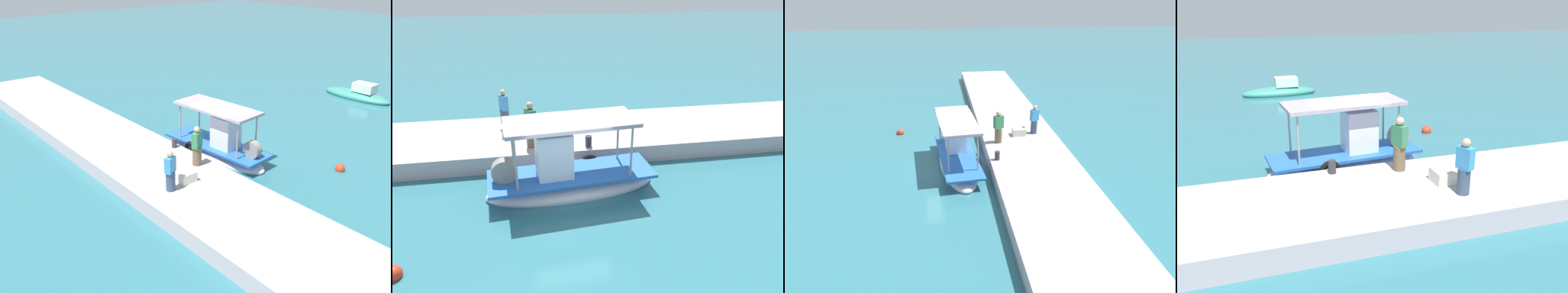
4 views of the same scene
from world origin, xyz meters
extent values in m
plane|color=#2E6A76|center=(0.00, 0.00, 0.00)|extent=(120.00, 120.00, 0.00)
cube|color=#B5A5AC|center=(0.00, -3.96, 0.34)|extent=(36.00, 4.09, 0.68)
ellipsoid|color=white|center=(-0.13, -0.42, 0.10)|extent=(5.72, 2.22, 0.89)
cube|color=blue|center=(-0.13, -0.42, 0.59)|extent=(5.50, 2.20, 0.10)
cube|color=silver|center=(0.42, -0.37, 1.33)|extent=(1.18, 1.05, 1.58)
cylinder|color=gray|center=(1.59, 0.39, 1.45)|extent=(0.07, 0.07, 1.81)
cylinder|color=gray|center=(1.70, -0.92, 1.45)|extent=(0.07, 0.07, 1.81)
cylinder|color=gray|center=(-1.97, 0.08, 1.45)|extent=(0.07, 0.07, 1.81)
cylinder|color=gray|center=(-1.86, -1.24, 1.45)|extent=(0.07, 0.07, 1.81)
cube|color=#A095A5|center=(-0.13, -0.42, 2.42)|extent=(4.21, 2.07, 0.12)
torus|color=black|center=(-0.89, -1.39, 0.39)|extent=(0.75, 0.24, 0.74)
cylinder|color=gray|center=(1.98, -0.24, 0.99)|extent=(0.83, 0.42, 0.80)
cylinder|color=brown|center=(1.07, -2.64, 1.08)|extent=(0.50, 0.50, 0.80)
cube|color=#337D52|center=(1.07, -2.64, 1.81)|extent=(0.43, 0.55, 0.66)
sphere|color=tan|center=(1.07, -2.64, 2.27)|extent=(0.26, 0.26, 0.26)
cylinder|color=#32475D|center=(2.11, -4.81, 1.05)|extent=(0.47, 0.47, 0.75)
cube|color=#388DC9|center=(2.11, -4.81, 1.73)|extent=(0.41, 0.52, 0.62)
sphere|color=tan|center=(2.11, -4.81, 2.16)|extent=(0.24, 0.24, 0.24)
cylinder|color=#2D2D33|center=(-1.01, -2.26, 0.89)|extent=(0.24, 0.24, 0.42)
cube|color=silver|center=(1.93, -3.93, 0.87)|extent=(0.57, 0.72, 0.39)
sphere|color=red|center=(4.55, 2.77, 0.09)|extent=(0.43, 0.43, 0.43)
camera|label=1|loc=(13.69, -13.30, 8.70)|focal=39.89mm
camera|label=2|loc=(1.10, 10.04, 6.50)|focal=33.88mm
camera|label=3|loc=(-16.48, 0.38, 8.34)|focal=33.80mm
camera|label=4|loc=(-3.56, -14.16, 5.74)|focal=38.87mm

